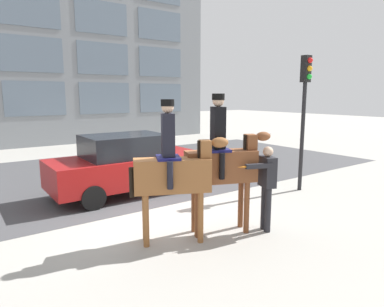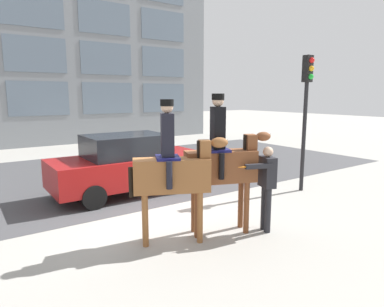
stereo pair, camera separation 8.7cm
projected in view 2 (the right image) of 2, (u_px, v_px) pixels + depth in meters
The scene contains 7 objects.
ground_plane at pixel (162, 215), 7.88m from camera, with size 80.00×80.00×0.00m, color #9E9B93.
road_surface at pixel (93, 175), 11.73m from camera, with size 21.40×8.50×0.01m.
mounted_horse_lead at pixel (173, 171), 6.26m from camera, with size 1.72×1.03×2.65m.
mounted_horse_companion at pixel (222, 162), 6.66m from camera, with size 1.73×0.93×2.75m.
pedestrian_bystander at pixel (266, 182), 6.78m from camera, with size 0.91×0.45×1.73m.
street_car_near_lane at pixel (129, 164), 9.49m from camera, with size 4.25×1.82×1.66m.
traffic_light at pixel (306, 101), 9.47m from camera, with size 0.24×0.29×3.79m.
Camera 2 is at (-3.72, -6.58, 2.73)m, focal length 32.00 mm.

